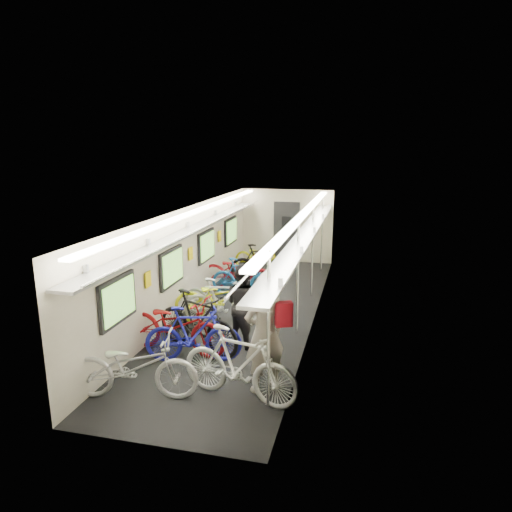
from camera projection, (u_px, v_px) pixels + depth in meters
The scene contains 16 objects.
train_car_shell at pixel (242, 236), 10.97m from camera, with size 10.00×10.00×10.00m.
bicycle_0 at pixel (134, 366), 6.89m from camera, with size 0.69×1.97×1.04m, color silver.
bicycle_1 at pixel (193, 334), 8.06m from camera, with size 0.49×1.73×1.04m, color #1C1DA8.
bicycle_2 at pixel (175, 325), 8.42m from camera, with size 0.72×2.06×1.08m, color #9F1114.
bicycle_3 at pixel (197, 322), 8.47m from camera, with size 0.54×1.93×1.16m, color black.
bicycle_4 at pixel (221, 299), 9.87m from camera, with size 0.71×2.05×1.08m, color yellow.
bicycle_5 at pixel (222, 301), 9.82m from camera, with size 0.48×1.69×1.01m, color silver.
bicycle_6 at pixel (220, 297), 10.16m from camera, with size 0.64×1.83×0.96m, color #9FA0A3.
bicycle_7 at pixel (243, 278), 11.59m from camera, with size 0.47×1.67×1.00m, color #1D64AE.
bicycle_8 at pixel (238, 272), 11.99m from camera, with size 0.71×2.05×1.08m, color maroon.
bicycle_9 at pixel (261, 262), 12.94m from camera, with size 0.51×1.81×1.09m, color black.
bicycle_10 at pixel (261, 258), 13.69m from camera, with size 0.65×1.86×0.98m, color yellow.
bicycle_11 at pixel (239, 365), 6.81m from camera, with size 0.54×1.93×1.16m, color silver.
passenger_near at pixel (265, 333), 7.00m from camera, with size 0.70×0.46×1.93m, color gray.
passenger_mid at pixel (243, 304), 8.74m from camera, with size 0.78×0.61×1.61m, color black.
backpack at pixel (284, 314), 6.91m from camera, with size 0.26×0.14×0.38m, color red.
Camera 1 is at (2.48, -9.69, 3.76)m, focal length 32.00 mm.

